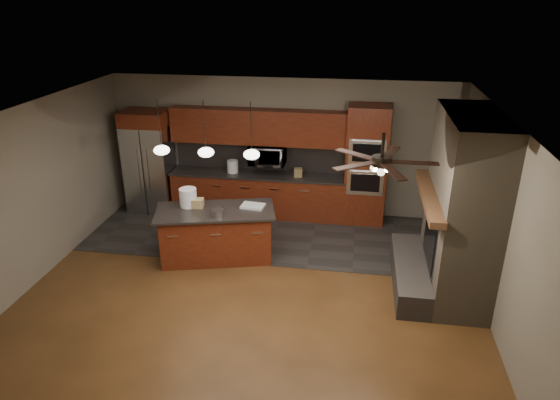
% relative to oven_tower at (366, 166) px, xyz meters
% --- Properties ---
extents(ground, '(7.00, 7.00, 0.00)m').
position_rel_oven_tower_xyz_m(ground, '(-1.70, -2.69, -1.19)').
color(ground, brown).
rests_on(ground, ground).
extents(ceiling, '(7.00, 6.00, 0.02)m').
position_rel_oven_tower_xyz_m(ceiling, '(-1.70, -2.69, 1.61)').
color(ceiling, white).
rests_on(ceiling, back_wall).
extents(back_wall, '(7.00, 0.02, 2.80)m').
position_rel_oven_tower_xyz_m(back_wall, '(-1.70, 0.31, 0.21)').
color(back_wall, gray).
rests_on(back_wall, ground).
extents(right_wall, '(0.02, 6.00, 2.80)m').
position_rel_oven_tower_xyz_m(right_wall, '(1.80, -2.69, 0.21)').
color(right_wall, gray).
rests_on(right_wall, ground).
extents(left_wall, '(0.02, 6.00, 2.80)m').
position_rel_oven_tower_xyz_m(left_wall, '(-5.20, -2.69, 0.21)').
color(left_wall, gray).
rests_on(left_wall, ground).
extents(slate_tile_patch, '(7.00, 2.40, 0.01)m').
position_rel_oven_tower_xyz_m(slate_tile_patch, '(-1.70, -0.89, -1.19)').
color(slate_tile_patch, '#2F2C2A').
rests_on(slate_tile_patch, ground).
extents(fireplace_column, '(1.30, 2.10, 2.80)m').
position_rel_oven_tower_xyz_m(fireplace_column, '(1.34, -2.29, 0.11)').
color(fireplace_column, '#756853').
rests_on(fireplace_column, ground).
extents(back_cabinetry, '(3.59, 0.64, 2.20)m').
position_rel_oven_tower_xyz_m(back_cabinetry, '(-2.18, 0.05, -0.30)').
color(back_cabinetry, maroon).
rests_on(back_cabinetry, ground).
extents(oven_tower, '(0.80, 0.63, 2.38)m').
position_rel_oven_tower_xyz_m(oven_tower, '(0.00, 0.00, 0.00)').
color(oven_tower, maroon).
rests_on(oven_tower, ground).
extents(microwave, '(0.73, 0.41, 0.50)m').
position_rel_oven_tower_xyz_m(microwave, '(-1.98, 0.06, 0.11)').
color(microwave, silver).
rests_on(microwave, back_cabinetry).
extents(refrigerator, '(0.92, 0.75, 2.14)m').
position_rel_oven_tower_xyz_m(refrigerator, '(-4.44, -0.07, -0.12)').
color(refrigerator, silver).
rests_on(refrigerator, ground).
extents(kitchen_island, '(2.17, 1.38, 0.92)m').
position_rel_oven_tower_xyz_m(kitchen_island, '(-2.52, -1.94, -0.73)').
color(kitchen_island, maroon).
rests_on(kitchen_island, ground).
extents(white_bucket, '(0.42, 0.42, 0.32)m').
position_rel_oven_tower_xyz_m(white_bucket, '(-3.02, -1.84, -0.11)').
color(white_bucket, white).
rests_on(white_bucket, kitchen_island).
extents(paint_can, '(0.25, 0.25, 0.13)m').
position_rel_oven_tower_xyz_m(paint_can, '(-2.40, -2.18, -0.21)').
color(paint_can, '#A0A0A4').
rests_on(paint_can, kitchen_island).
extents(paint_tray, '(0.42, 0.31, 0.04)m').
position_rel_oven_tower_xyz_m(paint_tray, '(-1.91, -1.71, -0.25)').
color(paint_tray, silver).
rests_on(paint_tray, kitchen_island).
extents(cardboard_box, '(0.26, 0.20, 0.15)m').
position_rel_oven_tower_xyz_m(cardboard_box, '(-2.86, -1.86, -0.20)').
color(cardboard_box, tan).
rests_on(cardboard_box, kitchen_island).
extents(counter_bucket, '(0.28, 0.28, 0.25)m').
position_rel_oven_tower_xyz_m(counter_bucket, '(-2.69, 0.01, -0.16)').
color(counter_bucket, white).
rests_on(counter_bucket, back_cabinetry).
extents(counter_box, '(0.18, 0.15, 0.18)m').
position_rel_oven_tower_xyz_m(counter_box, '(-1.33, -0.04, -0.20)').
color(counter_box, olive).
rests_on(counter_box, back_cabinetry).
extents(pendant_left, '(0.26, 0.26, 0.92)m').
position_rel_oven_tower_xyz_m(pendant_left, '(-3.35, -1.99, 0.77)').
color(pendant_left, black).
rests_on(pendant_left, ceiling).
extents(pendant_center, '(0.26, 0.26, 0.92)m').
position_rel_oven_tower_xyz_m(pendant_center, '(-2.60, -1.99, 0.77)').
color(pendant_center, black).
rests_on(pendant_center, ceiling).
extents(pendant_right, '(0.26, 0.26, 0.92)m').
position_rel_oven_tower_xyz_m(pendant_right, '(-1.85, -1.99, 0.77)').
color(pendant_right, black).
rests_on(pendant_right, ceiling).
extents(ceiling_fan, '(1.27, 1.33, 0.41)m').
position_rel_oven_tower_xyz_m(ceiling_fan, '(0.10, -3.49, 1.27)').
color(ceiling_fan, black).
rests_on(ceiling_fan, ceiling).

